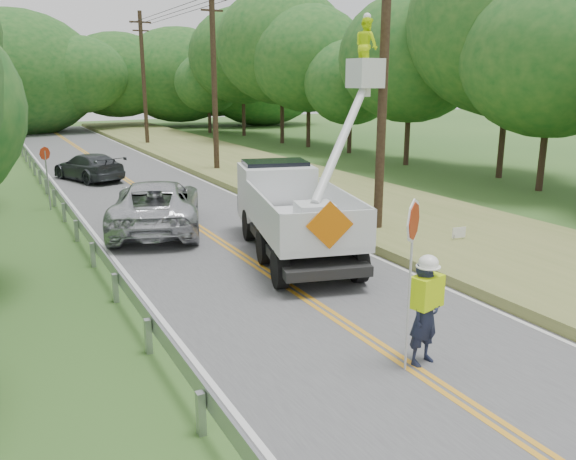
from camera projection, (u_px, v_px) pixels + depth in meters
name	position (u px, v px, depth m)	size (l,w,h in m)	color
ground	(456.00, 398.00, 9.65)	(140.00, 140.00, 0.00)	#315824
road	(188.00, 221.00, 21.63)	(7.20, 96.00, 0.03)	#4F4F52
guardrail	(70.00, 213.00, 20.45)	(0.18, 48.00, 0.77)	#95979D
utility_poles	(271.00, 76.00, 25.13)	(1.60, 43.30, 10.00)	black
tall_grass_verge	(347.00, 199.00, 24.80)	(7.00, 96.00, 0.30)	olive
treeline_right	(360.00, 54.00, 37.72)	(12.96, 53.22, 12.47)	#332319
treeline_horizon	(48.00, 75.00, 56.28)	(57.80, 14.10, 12.16)	#174D1C
flagger	(425.00, 306.00, 10.51)	(1.17, 0.62, 3.18)	#191E33
bucket_truck	(293.00, 197.00, 18.00)	(5.33, 7.47, 6.93)	black
suv_silver	(156.00, 205.00, 20.13)	(2.88, 6.25, 1.74)	silver
suv_darkgrey	(89.00, 167.00, 29.99)	(1.94, 4.78, 1.39)	#34383B
stop_sign_permanent	(46.00, 168.00, 22.95)	(0.44, 0.36, 2.56)	#95979D
yard_sign	(459.00, 233.00, 17.97)	(0.47, 0.10, 0.69)	white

